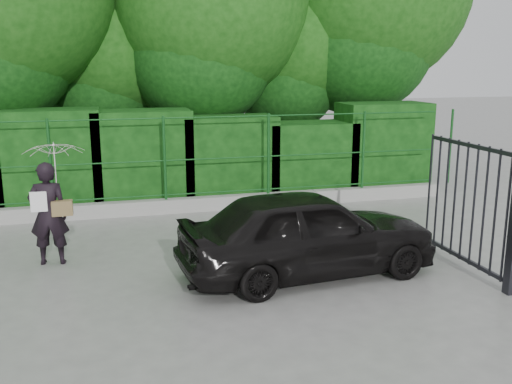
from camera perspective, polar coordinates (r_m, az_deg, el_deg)
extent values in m
plane|color=gray|center=(8.24, -8.33, -10.06)|extent=(80.00, 80.00, 0.00)
cube|color=#9E9E99|center=(12.46, -10.79, -1.52)|extent=(14.00, 0.25, 0.30)
cylinder|color=#124718|center=(12.27, -19.88, 2.74)|extent=(0.06, 0.06, 1.80)
cylinder|color=#124718|center=(12.28, -9.13, 3.35)|extent=(0.06, 0.06, 1.80)
cylinder|color=#124718|center=(12.71, 1.26, 3.82)|extent=(0.06, 0.06, 1.80)
cylinder|color=#124718|center=(13.53, 10.68, 4.15)|extent=(0.06, 0.06, 1.80)
cylinder|color=#124718|center=(14.66, 18.85, 4.34)|extent=(0.06, 0.06, 1.80)
cylinder|color=#124718|center=(12.40, -10.84, -0.40)|extent=(13.60, 0.03, 0.03)
cylinder|color=#124718|center=(12.26, -10.98, 3.02)|extent=(13.60, 0.03, 0.03)
cylinder|color=#124718|center=(12.14, -11.16, 7.21)|extent=(13.60, 0.03, 0.03)
cube|color=black|center=(13.28, -19.93, 3.02)|extent=(2.20, 1.20, 2.21)
cube|color=black|center=(13.25, -11.28, 3.40)|extent=(2.20, 1.20, 2.15)
cube|color=black|center=(13.54, -2.78, 3.44)|extent=(2.20, 1.20, 1.97)
cube|color=black|center=(14.10, 5.21, 3.37)|extent=(2.20, 1.20, 1.77)
cube|color=black|center=(14.87, 12.51, 4.46)|extent=(2.20, 1.20, 2.21)
cylinder|color=black|center=(14.95, -23.59, 8.17)|extent=(0.36, 0.36, 4.50)
cylinder|color=black|center=(16.14, -13.88, 6.89)|extent=(0.36, 0.36, 3.25)
sphere|color=#14470F|center=(16.07, -14.26, 13.82)|extent=(3.90, 3.90, 3.90)
cylinder|color=black|center=(15.35, -4.42, 8.81)|extent=(0.36, 0.36, 4.25)
sphere|color=#14470F|center=(15.39, -4.59, 18.33)|extent=(5.10, 5.10, 5.10)
cylinder|color=black|center=(16.69, 3.70, 7.85)|extent=(0.36, 0.36, 3.50)
sphere|color=#14470F|center=(16.64, 3.81, 15.07)|extent=(4.20, 4.20, 4.20)
cylinder|color=black|center=(17.02, 10.66, 9.86)|extent=(0.36, 0.36, 4.75)
cube|color=#232329|center=(9.73, 19.84, -6.15)|extent=(0.05, 2.00, 0.06)
cube|color=#232329|center=(9.33, 20.67, 4.38)|extent=(0.05, 2.00, 0.06)
cylinder|color=#232329|center=(8.76, 23.78, -2.41)|extent=(0.04, 0.04, 1.90)
cylinder|color=#232329|center=(8.95, 22.79, -2.02)|extent=(0.04, 0.04, 1.90)
cylinder|color=#232329|center=(9.14, 21.85, -1.64)|extent=(0.04, 0.04, 1.90)
cylinder|color=#232329|center=(9.33, 20.94, -1.28)|extent=(0.04, 0.04, 1.90)
cylinder|color=#232329|center=(9.53, 20.08, -0.93)|extent=(0.04, 0.04, 1.90)
cylinder|color=#232329|center=(9.73, 19.24, -0.59)|extent=(0.04, 0.04, 1.90)
cylinder|color=#232329|center=(9.93, 18.45, -0.27)|extent=(0.04, 0.04, 1.90)
cylinder|color=#232329|center=(10.13, 17.68, 0.04)|extent=(0.04, 0.04, 1.90)
cylinder|color=#232329|center=(10.34, 16.94, 0.33)|extent=(0.04, 0.04, 1.90)
imported|color=black|center=(9.67, -20.03, -2.03)|extent=(0.64, 0.46, 1.67)
imported|color=white|center=(9.56, -19.44, 2.21)|extent=(0.94, 0.95, 0.86)
cube|color=brown|center=(9.55, -18.81, -1.52)|extent=(0.32, 0.15, 0.24)
cube|color=white|center=(9.52, -20.92, -0.92)|extent=(0.25, 0.02, 0.32)
imported|color=black|center=(8.70, 5.22, -4.03)|extent=(4.08, 1.96, 1.34)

